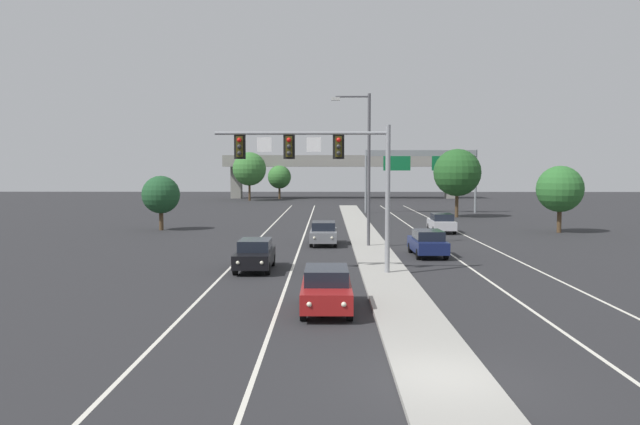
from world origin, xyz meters
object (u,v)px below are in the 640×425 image
object	(u,v)px
street_lamp_median	(366,160)
tree_far_left_a	(249,169)
car_oncoming_black	(255,254)
car_oncoming_grey	(324,233)
overhead_signal_mast	(326,162)
tree_far_left_c	(279,177)
tree_far_right_b	(457,173)
tree_far_right_c	(560,189)
car_receding_navy	(428,243)
highway_sign_gantry	(421,161)
car_oncoming_red	(326,289)
car_receding_silver	(442,223)
tree_far_left_b	(161,195)

from	to	relation	value
street_lamp_median	tree_far_left_a	xyz separation A→B (m)	(-15.44, 62.54, -0.55)
car_oncoming_black	car_oncoming_grey	xyz separation A→B (m)	(3.48, 11.02, 0.00)
overhead_signal_mast	tree_far_left_c	bearing A→B (deg)	95.99
street_lamp_median	tree_far_left_c	distance (m)	69.35
car_oncoming_grey	tree_far_right_b	world-z (taller)	tree_far_right_b
tree_far_right_c	tree_far_left_c	world-z (taller)	tree_far_left_c
car_oncoming_grey	tree_far_left_a	xyz separation A→B (m)	(-12.67, 60.93, 4.43)
car_oncoming_black	car_oncoming_grey	bearing A→B (deg)	72.47
tree_far_left_a	car_oncoming_grey	bearing A→B (deg)	-78.25
car_oncoming_grey	car_receding_navy	bearing A→B (deg)	-42.32
highway_sign_gantry	car_receding_navy	bearing A→B (deg)	-97.71
car_receding_navy	car_oncoming_red	bearing A→B (deg)	-112.44
car_receding_silver	tree_far_left_a	bearing A→B (deg)	113.06
overhead_signal_mast	car_receding_silver	distance (m)	23.57
tree_far_left_b	tree_far_right_c	bearing A→B (deg)	-2.91
car_receding_silver	highway_sign_gantry	world-z (taller)	highway_sign_gantry
street_lamp_median	car_oncoming_grey	bearing A→B (deg)	149.78
tree_far_left_b	street_lamp_median	bearing A→B (deg)	-35.30
car_oncoming_black	tree_far_left_a	distance (m)	72.67
car_oncoming_black	car_receding_navy	size ratio (longest dim) A/B	0.99
tree_far_left_a	street_lamp_median	bearing A→B (deg)	-76.14
street_lamp_median	car_oncoming_red	distance (m)	19.54
tree_far_right_c	tree_far_left_b	size ratio (longest dim) A/B	1.18
street_lamp_median	tree_far_left_a	bearing A→B (deg)	103.86
tree_far_left_c	tree_far_right_c	bearing A→B (deg)	-64.79
street_lamp_median	tree_far_left_a	distance (m)	64.42
car_oncoming_grey	tree_far_right_b	xyz separation A→B (m)	(14.27, 25.03, 4.01)
street_lamp_median	tree_far_right_b	bearing A→B (deg)	66.65
car_oncoming_red	tree_far_left_a	world-z (taller)	tree_far_left_a
tree_far_left_c	car_receding_silver	bearing A→B (deg)	-73.03
car_oncoming_grey	tree_far_left_c	world-z (taller)	tree_far_left_c
overhead_signal_mast	car_oncoming_grey	xyz separation A→B (m)	(-0.18, 12.56, -4.71)
car_oncoming_black	tree_far_right_b	distance (m)	40.39
tree_far_right_c	tree_far_left_b	world-z (taller)	tree_far_right_c
car_oncoming_red	tree_far_left_c	distance (m)	87.64
car_receding_navy	car_receding_silver	size ratio (longest dim) A/B	1.00
car_oncoming_black	tree_far_right_c	xyz separation A→B (m)	(22.79, 19.55, 2.76)
car_receding_navy	tree_far_right_c	xyz separation A→B (m)	(13.04, 14.24, 2.76)
tree_far_left_a	tree_far_left_c	size ratio (longest dim) A/B	1.36
tree_far_left_a	car_oncoming_black	bearing A→B (deg)	-82.72
car_receding_silver	tree_far_right_b	distance (m)	17.63
car_oncoming_red	car_oncoming_grey	xyz separation A→B (m)	(-0.23, 20.34, 0.00)
tree_far_right_b	tree_far_right_c	bearing A→B (deg)	-73.03
tree_far_left_b	tree_far_left_a	distance (m)	50.77
car_receding_navy	tree_far_left_a	distance (m)	69.42
car_oncoming_grey	tree_far_left_c	xyz separation A→B (m)	(-8.15, 66.85, 3.02)
car_oncoming_black	tree_far_left_a	size ratio (longest dim) A/B	0.56
car_receding_navy	tree_far_left_b	xyz separation A→B (m)	(-20.22, 15.93, 2.21)
car_receding_silver	tree_far_right_b	size ratio (longest dim) A/B	0.61
overhead_signal_mast	tree_far_left_b	size ratio (longest dim) A/B	1.83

